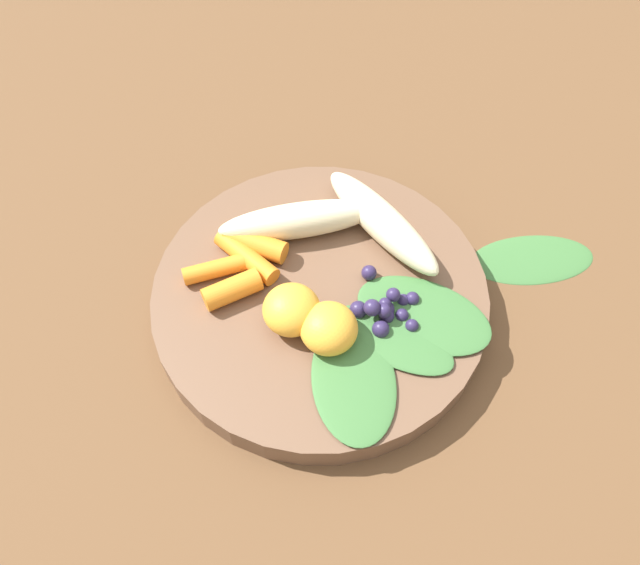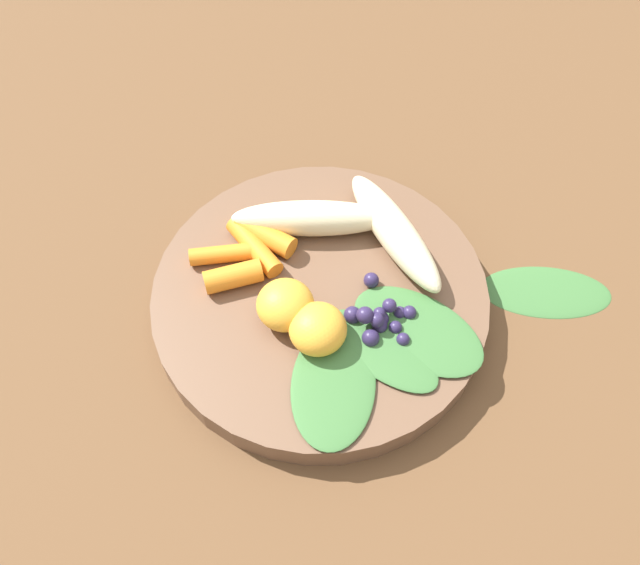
{
  "view_description": "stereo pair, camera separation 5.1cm",
  "coord_description": "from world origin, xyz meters",
  "px_view_note": "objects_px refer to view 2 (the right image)",
  "views": [
    {
      "loc": [
        0.27,
        -0.08,
        0.46
      ],
      "look_at": [
        0.0,
        0.0,
        0.04
      ],
      "focal_mm": 36.24,
      "sensor_mm": 36.0,
      "label": 1
    },
    {
      "loc": [
        0.28,
        -0.03,
        0.46
      ],
      "look_at": [
        0.0,
        0.0,
        0.04
      ],
      "focal_mm": 36.24,
      "sensor_mm": 36.0,
      "label": 2
    }
  ],
  "objects_px": {
    "banana_peeled_right": "(394,231)",
    "orange_segment_near": "(318,329)",
    "kale_leaf_stray": "(546,291)",
    "bowl": "(320,298)",
    "banana_peeled_left": "(314,218)"
  },
  "relations": [
    {
      "from": "banana_peeled_left",
      "to": "orange_segment_near",
      "type": "distance_m",
      "value": 0.11
    },
    {
      "from": "banana_peeled_right",
      "to": "orange_segment_near",
      "type": "distance_m",
      "value": 0.11
    },
    {
      "from": "banana_peeled_left",
      "to": "kale_leaf_stray",
      "type": "xyz_separation_m",
      "value": [
        0.07,
        0.19,
        -0.04
      ]
    },
    {
      "from": "banana_peeled_right",
      "to": "kale_leaf_stray",
      "type": "bearing_deg",
      "value": -131.36
    },
    {
      "from": "kale_leaf_stray",
      "to": "bowl",
      "type": "bearing_deg",
      "value": -172.28
    },
    {
      "from": "banana_peeled_right",
      "to": "orange_segment_near",
      "type": "relative_size",
      "value": 3.08
    },
    {
      "from": "bowl",
      "to": "orange_segment_near",
      "type": "distance_m",
      "value": 0.05
    },
    {
      "from": "bowl",
      "to": "banana_peeled_left",
      "type": "relative_size",
      "value": 2.01
    },
    {
      "from": "orange_segment_near",
      "to": "bowl",
      "type": "bearing_deg",
      "value": 171.34
    },
    {
      "from": "banana_peeled_left",
      "to": "orange_segment_near",
      "type": "xyz_separation_m",
      "value": [
        0.11,
        -0.01,
        0.0
      ]
    },
    {
      "from": "banana_peeled_right",
      "to": "bowl",
      "type": "bearing_deg",
      "value": 100.84
    },
    {
      "from": "banana_peeled_left",
      "to": "banana_peeled_right",
      "type": "relative_size",
      "value": 1.0
    },
    {
      "from": "orange_segment_near",
      "to": "kale_leaf_stray",
      "type": "xyz_separation_m",
      "value": [
        -0.04,
        0.2,
        -0.04
      ]
    },
    {
      "from": "bowl",
      "to": "banana_peeled_right",
      "type": "bearing_deg",
      "value": 121.2
    },
    {
      "from": "banana_peeled_left",
      "to": "banana_peeled_right",
      "type": "xyz_separation_m",
      "value": [
        0.02,
        0.06,
        0.0
      ]
    }
  ]
}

